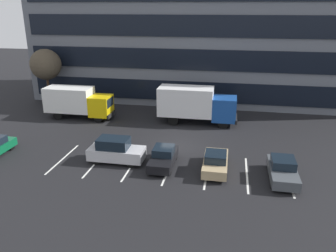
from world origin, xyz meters
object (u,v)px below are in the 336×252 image
object	(u,v)px
box_truck_blue	(196,103)
suv_silver	(116,150)
sedan_black	(163,157)
sedan_tan	(215,162)
box_truck_yellow	(78,101)
sedan_charcoal	(283,170)
bare_tree	(46,65)

from	to	relation	value
box_truck_blue	suv_silver	xyz separation A→B (m)	(-4.92, -10.10, -1.13)
sedan_black	sedan_tan	bearing A→B (deg)	-1.76
box_truck_yellow	sedan_charcoal	xyz separation A→B (m)	(19.43, -9.99, -1.13)
box_truck_blue	bare_tree	distance (m)	18.29
bare_tree	sedan_charcoal	bearing A→B (deg)	-29.31
box_truck_blue	box_truck_yellow	world-z (taller)	box_truck_blue
box_truck_blue	sedan_black	bearing A→B (deg)	-97.08
sedan_black	sedan_tan	world-z (taller)	sedan_tan
box_truck_blue	suv_silver	size ratio (longest dim) A/B	1.87
sedan_black	sedan_charcoal	xyz separation A→B (m)	(8.39, -0.57, 0.04)
sedan_black	bare_tree	world-z (taller)	bare_tree
sedan_black	sedan_charcoal	bearing A→B (deg)	-3.88
sedan_black	suv_silver	distance (m)	3.67
box_truck_yellow	sedan_black	bearing A→B (deg)	-40.50
box_truck_yellow	suv_silver	xyz separation A→B (m)	(7.37, -9.42, -0.92)
sedan_tan	sedan_charcoal	size ratio (longest dim) A/B	0.97
sedan_charcoal	bare_tree	xyz separation A→B (m)	(-24.91, 13.98, 4.13)
box_truck_yellow	sedan_black	world-z (taller)	box_truck_yellow
box_truck_yellow	sedan_charcoal	distance (m)	21.88
sedan_charcoal	sedan_tan	bearing A→B (deg)	174.35
sedan_charcoal	bare_tree	world-z (taller)	bare_tree
box_truck_blue	sedan_black	size ratio (longest dim) A/B	1.98
box_truck_yellow	bare_tree	world-z (taller)	bare_tree
sedan_black	sedan_tan	xyz separation A→B (m)	(3.84, -0.12, 0.02)
bare_tree	suv_silver	bearing A→B (deg)	-46.23
sedan_tan	box_truck_blue	bearing A→B (deg)	104.18
box_truck_blue	sedan_charcoal	xyz separation A→B (m)	(7.14, -10.67, -1.34)
suv_silver	bare_tree	bearing A→B (deg)	133.77
suv_silver	box_truck_yellow	bearing A→B (deg)	128.02
sedan_black	suv_silver	size ratio (longest dim) A/B	0.94
sedan_tan	suv_silver	bearing A→B (deg)	179.10
sedan_tan	box_truck_yellow	bearing A→B (deg)	147.32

